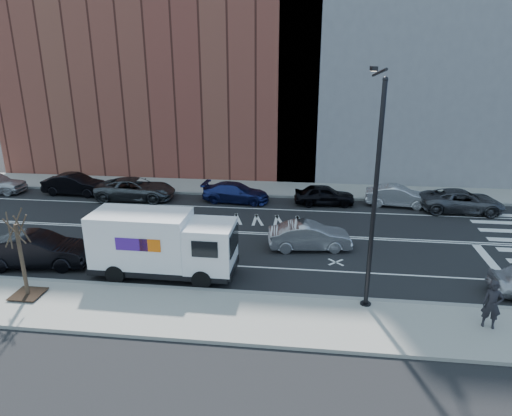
% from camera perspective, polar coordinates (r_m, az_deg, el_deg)
% --- Properties ---
extents(ground, '(120.00, 120.00, 0.00)m').
position_cam_1_polar(ground, '(26.37, -3.52, -3.02)').
color(ground, black).
rests_on(ground, ground).
extents(sidewalk_near, '(44.00, 3.60, 0.15)m').
position_cam_1_polar(sidewalk_near, '(18.66, -8.44, -12.85)').
color(sidewalk_near, gray).
rests_on(sidewalk_near, ground).
extents(sidewalk_far, '(44.00, 3.60, 0.15)m').
position_cam_1_polar(sidewalk_far, '(34.56, -0.93, 2.51)').
color(sidewalk_far, gray).
rests_on(sidewalk_far, ground).
extents(curb_near, '(44.00, 0.25, 0.17)m').
position_cam_1_polar(curb_near, '(20.15, -7.11, -10.18)').
color(curb_near, gray).
rests_on(curb_near, ground).
extents(curb_far, '(44.00, 0.25, 0.17)m').
position_cam_1_polar(curb_far, '(32.85, -1.36, 1.65)').
color(curb_far, gray).
rests_on(curb_far, ground).
extents(road_markings, '(40.00, 8.60, 0.01)m').
position_cam_1_polar(road_markings, '(26.37, -3.52, -3.01)').
color(road_markings, white).
rests_on(road_markings, ground).
extents(bldg_brick, '(26.00, 10.00, 22.00)m').
position_cam_1_polar(bldg_brick, '(41.59, -11.36, 20.18)').
color(bldg_brick, brown).
rests_on(bldg_brick, ground).
extents(bldg_concrete, '(20.00, 10.00, 26.00)m').
position_cam_1_polar(bldg_concrete, '(40.47, 18.98, 22.47)').
color(bldg_concrete, slate).
rests_on(bldg_concrete, ground).
extents(streetlight, '(0.44, 4.02, 9.34)m').
position_cam_1_polar(streetlight, '(17.95, 14.55, 2.93)').
color(streetlight, black).
rests_on(streetlight, ground).
extents(street_tree, '(1.20, 1.20, 3.75)m').
position_cam_1_polar(street_tree, '(21.17, -27.08, -6.64)').
color(street_tree, black).
rests_on(street_tree, ground).
extents(fedex_van, '(6.64, 2.44, 3.02)m').
position_cam_1_polar(fedex_van, '(21.24, -11.65, -4.37)').
color(fedex_van, black).
rests_on(fedex_van, ground).
extents(far_parked_b, '(4.64, 1.82, 1.50)m').
position_cam_1_polar(far_parked_b, '(35.55, -21.67, 2.75)').
color(far_parked_b, black).
rests_on(far_parked_b, ground).
extents(far_parked_c, '(5.56, 2.73, 1.52)m').
position_cam_1_polar(far_parked_c, '(33.00, -14.82, 2.31)').
color(far_parked_c, '#424548').
rests_on(far_parked_c, ground).
extents(far_parked_d, '(4.71, 2.20, 1.33)m').
position_cam_1_polar(far_parked_d, '(31.46, -2.55, 1.95)').
color(far_parked_d, navy).
rests_on(far_parked_d, ground).
extents(far_parked_e, '(4.15, 1.96, 1.37)m').
position_cam_1_polar(far_parked_e, '(31.17, 8.54, 1.63)').
color(far_parked_e, black).
rests_on(far_parked_e, ground).
extents(far_parked_f, '(4.34, 1.91, 1.39)m').
position_cam_1_polar(far_parked_f, '(31.98, 17.30, 1.43)').
color(far_parked_f, silver).
rests_on(far_parked_f, ground).
extents(far_parked_g, '(5.19, 2.43, 1.44)m').
position_cam_1_polar(far_parked_g, '(32.32, 24.34, 0.80)').
color(far_parked_g, '#44464B').
rests_on(far_parked_g, ground).
extents(driving_sedan, '(4.47, 2.08, 1.42)m').
position_cam_1_polar(driving_sedan, '(24.07, 6.71, -3.50)').
color(driving_sedan, '#99999D').
rests_on(driving_sedan, ground).
extents(near_parked_rear_a, '(5.15, 2.34, 1.64)m').
position_cam_1_polar(near_parked_rear_a, '(24.37, -25.65, -4.78)').
color(near_parked_rear_a, black).
rests_on(near_parked_rear_a, ground).
extents(pedestrian, '(0.78, 0.62, 1.86)m').
position_cam_1_polar(pedestrian, '(19.12, 27.42, -10.66)').
color(pedestrian, black).
rests_on(pedestrian, sidewalk_near).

